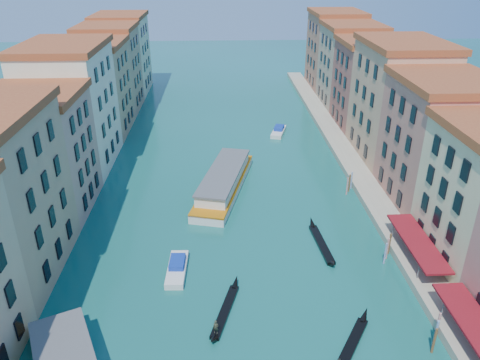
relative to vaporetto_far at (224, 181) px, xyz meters
name	(u,v)px	position (x,y,z in m)	size (l,w,h in m)	color
left_bank_palazzos	(61,123)	(-25.53, 5.19, 8.21)	(12.80, 128.40, 21.00)	#C8B588
right_bank_palazzos	(410,117)	(30.47, 5.51, 8.25)	(12.80, 128.40, 21.00)	#9D5340
quay	(355,170)	(22.47, 5.51, -1.00)	(4.00, 140.00, 1.00)	#9F9980
mooring_poles_right	(424,313)	(19.57, -30.69, -0.20)	(1.44, 54.24, 3.20)	brown
vaporetto_far	(224,181)	(0.00, 0.00, 0.00)	(10.33, 22.92, 3.33)	silver
gondola_fore	(225,310)	(-0.35, -28.21, -1.14)	(3.76, 10.42, 2.12)	black
gondola_right	(350,348)	(11.27, -33.96, -1.08)	(6.61, 9.76, 2.20)	black
gondola_far	(321,242)	(12.21, -16.09, -1.17)	(1.77, 11.33, 1.60)	black
motorboat_mid	(177,268)	(-5.87, -20.90, -0.96)	(2.36, 6.77, 1.39)	silver
motorboat_far	(279,131)	(11.72, 25.18, -0.94)	(4.07, 7.26, 1.43)	silver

